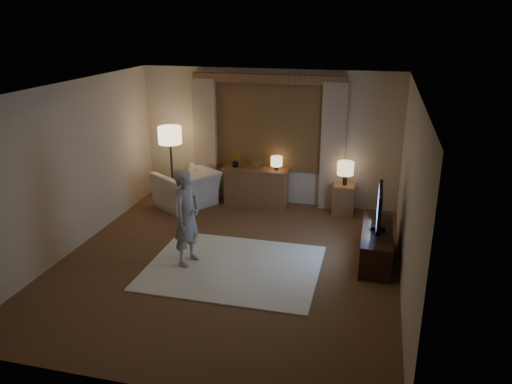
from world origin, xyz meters
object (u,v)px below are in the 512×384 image
(armchair, at_px, (187,189))
(person, at_px, (187,217))
(sideboard, at_px, (256,188))
(tv_stand, at_px, (376,245))
(side_table, at_px, (344,199))

(armchair, xyz_separation_m, person, (0.90, -2.24, 0.40))
(sideboard, distance_m, tv_stand, 3.00)
(sideboard, relative_size, side_table, 2.14)
(side_table, relative_size, tv_stand, 0.40)
(armchair, relative_size, tv_stand, 0.76)
(side_table, bearing_deg, sideboard, 178.31)
(side_table, bearing_deg, person, -128.60)
(sideboard, relative_size, tv_stand, 0.86)
(armchair, xyz_separation_m, side_table, (2.98, 0.36, -0.07))
(sideboard, height_order, side_table, sideboard)
(side_table, xyz_separation_m, tv_stand, (0.63, -1.83, -0.03))
(sideboard, xyz_separation_m, armchair, (-1.28, -0.41, -0.00))
(sideboard, distance_m, side_table, 1.70)
(armchair, height_order, tv_stand, armchair)
(sideboard, distance_m, person, 2.71)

